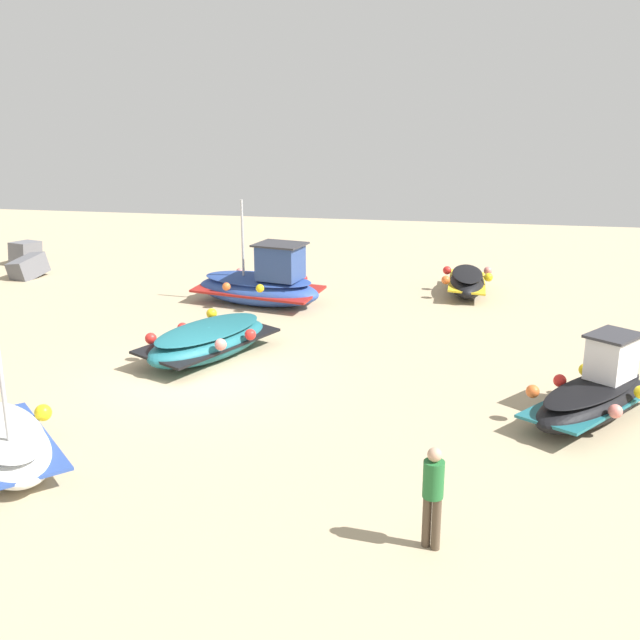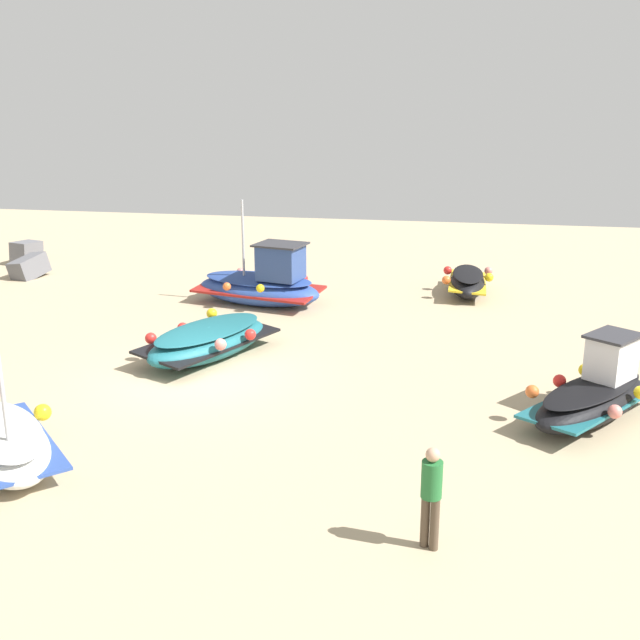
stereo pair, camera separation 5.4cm
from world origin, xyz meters
The scene contains 7 objects.
ground_plane centered at (0.00, 0.00, 0.00)m, with size 51.40×51.40×0.00m, color tan.
fishing_boat_0 centered at (-0.80, -9.18, 0.54)m, with size 3.91×3.41×1.80m.
fishing_boat_1 centered at (1.48, 0.22, 0.46)m, with size 4.45×3.25×0.97m.
fishing_boat_2 centered at (-5.02, 2.04, 0.39)m, with size 3.69×3.67×2.52m.
fishing_boat_3 centered at (9.64, -6.49, 0.44)m, with size 3.45×1.75×0.93m.
fishing_boat_4 centered at (6.95, 0.24, 0.68)m, with size 2.76×4.68×3.52m.
person_walking centered at (-6.35, -5.99, 0.96)m, with size 0.32×0.32×1.67m.
Camera 2 is at (-16.54, -6.25, 6.60)m, focal length 42.18 mm.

